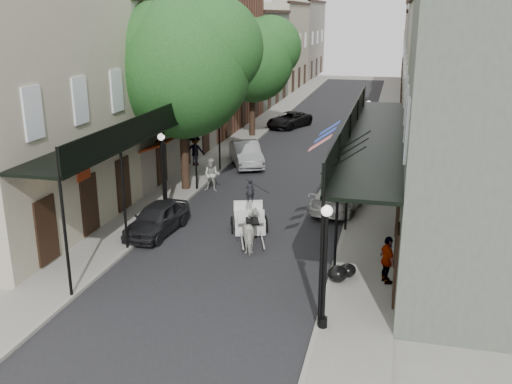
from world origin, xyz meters
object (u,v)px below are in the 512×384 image
Objects in this scene: horse at (253,231)px; car_left_far at (289,120)px; car_right_near at (340,195)px; car_right_far at (365,129)px; lamppost_left at (163,173)px; car_left_mid at (246,154)px; tree_far at (258,57)px; pedestrian_sidewalk_right at (387,260)px; car_left_near at (157,218)px; pedestrian_sidewalk_left at (195,150)px; carriage at (249,207)px; pedestrian_walking at (212,175)px; lamppost_right_near at (325,266)px; lamppost_right_far at (367,130)px; tree_near at (190,63)px.

horse is 25.12m from car_left_far.
car_right_near is 16.63m from car_right_far.
lamppost_left is 0.85× the size of car_left_mid.
car_left_mid is (1.37, -8.47, -5.12)m from tree_far.
horse is 1.05× the size of pedestrian_sidewalk_right.
car_right_near is (7.04, 5.00, 0.03)m from car_left_near.
pedestrian_sidewalk_right is 8.03m from car_right_near.
tree_far reaches higher than pedestrian_sidewalk_left.
carriage is 20.45m from car_right_far.
horse is at bearing -29.15° from lamppost_left.
car_right_far is at bearing 32.45° from car_left_mid.
car_left_mid is at bearing -80.84° from tree_far.
car_left_mid is (2.81, 1.13, -0.31)m from pedestrian_sidewalk_left.
pedestrian_walking is at bearing -118.21° from car_left_mid.
car_right_near is (-2.36, 7.67, -0.27)m from pedestrian_sidewalk_right.
horse is 0.40× the size of car_left_mid.
carriage is 1.42× the size of pedestrian_walking.
pedestrian_walking reaches higher than car_left_near.
car_right_near is (6.32, -6.70, -0.04)m from car_left_mid.
tree_far is at bearing 88.27° from pedestrian_walking.
tree_far reaches higher than car_right_far.
car_left_near is (0.50, -2.00, -1.40)m from lamppost_left.
lamppost_right_near reaches higher than car_right_far.
carriage is at bearing -77.35° from tree_far.
horse is 5.53m from pedestrian_sidewalk_right.
carriage is 5.68m from pedestrian_walking.
lamppost_right_far reaches higher than car_left_far.
lamppost_right_far is 7.77m from car_right_far.
pedestrian_sidewalk_right is (10.00, -8.85, -5.54)m from tree_near.
pedestrian_sidewalk_left is at bearing -98.55° from tree_far.
lamppost_right_near is 2.15× the size of pedestrian_walking.
pedestrian_sidewalk_right is 0.43× the size of car_right_far.
horse is (4.76, -2.65, -1.32)m from lamppost_left.
lamppost_left is 4.22m from carriage.
tree_near is at bearing -136.69° from lamppost_right_far.
car_left_near is at bearing -75.96° from lamppost_left.
tree_far reaches higher than carriage.
horse reaches higher than car_left_far.
pedestrian_sidewalk_right is 24.40m from car_right_far.
lamppost_right_near is at bearing -92.91° from car_left_mid.
lamppost_left is 4.46m from pedestrian_walking.
horse is 0.39× the size of car_left_far.
car_left_near reaches higher than car_left_far.
tree_near is at bearing -89.81° from tree_far.
lamppost_left reaches higher than car_left_near.
lamppost_right_near is at bearing 118.39° from pedestrian_sidewalk_left.
lamppost_right_far is at bearing -121.49° from horse.
tree_far is 2.25× the size of car_left_near.
tree_near is 2.60× the size of lamppost_left.
car_right_far is at bearing 63.23° from tree_near.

